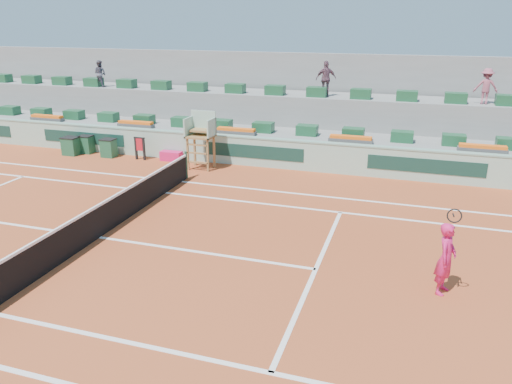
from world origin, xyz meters
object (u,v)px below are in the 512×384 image
at_px(tennis_player, 446,258).
at_px(player_bag, 171,156).
at_px(umpire_chair, 201,132).
at_px(drink_cooler_a, 109,148).

bearing_deg(tennis_player, player_bag, 143.51).
distance_m(umpire_chair, tennis_player, 12.17).
bearing_deg(tennis_player, drink_cooler_a, 150.64).
xyz_separation_m(umpire_chair, drink_cooler_a, (-4.79, 0.32, -1.12)).
bearing_deg(tennis_player, umpire_chair, 140.81).
xyz_separation_m(drink_cooler_a, tennis_player, (14.21, -8.00, 0.45)).
height_order(umpire_chair, drink_cooler_a, umpire_chair).
relative_size(player_bag, drink_cooler_a, 1.14).
bearing_deg(player_bag, umpire_chair, -18.75).
relative_size(umpire_chair, tennis_player, 1.05).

